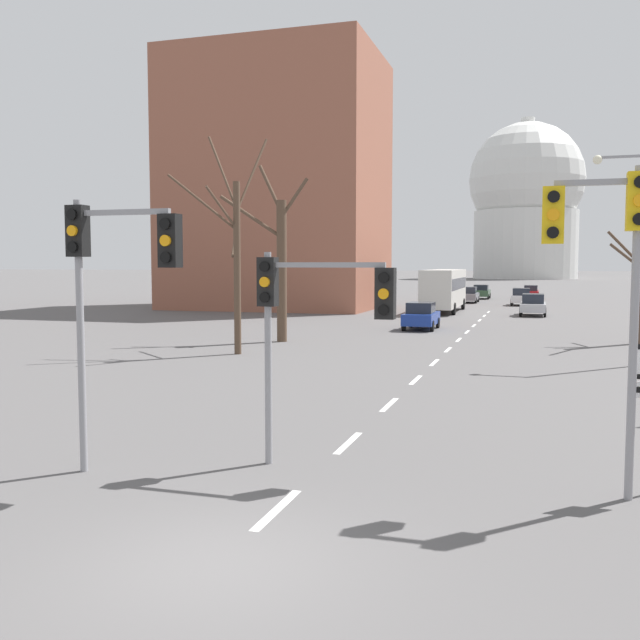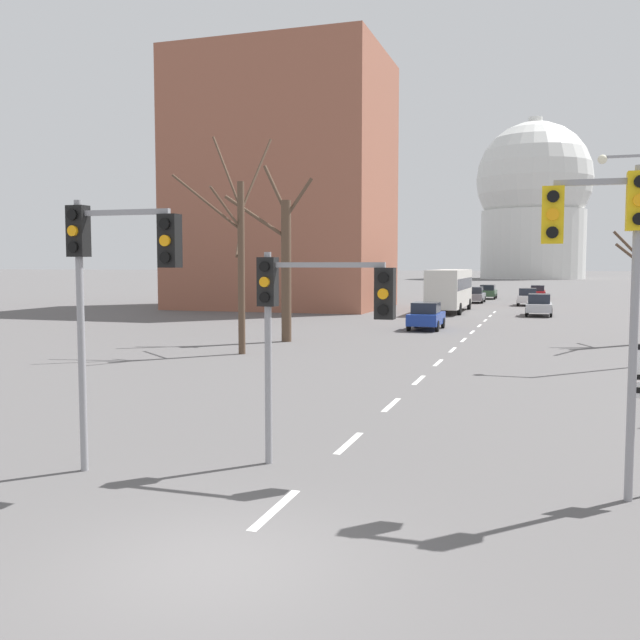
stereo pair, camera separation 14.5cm
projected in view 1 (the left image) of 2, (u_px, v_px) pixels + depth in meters
ground_plane at (219, 564)px, 9.45m from camera, size 800.00×800.00×0.00m
lane_stripe_0 at (277, 509)px, 11.55m from camera, size 0.16×2.00×0.01m
lane_stripe_1 at (348, 443)px, 15.83m from camera, size 0.16×2.00×0.01m
lane_stripe_2 at (389, 405)px, 20.12m from camera, size 0.16×2.00×0.01m
lane_stripe_3 at (416, 380)px, 24.41m from camera, size 0.16×2.00×0.01m
lane_stripe_4 at (434, 362)px, 28.69m from camera, size 0.16×2.00×0.01m
lane_stripe_5 at (448, 350)px, 32.98m from camera, size 0.16×2.00×0.01m
lane_stripe_6 at (459, 340)px, 37.27m from camera, size 0.16×2.00×0.01m
lane_stripe_7 at (467, 332)px, 41.55m from camera, size 0.16×2.00×0.01m
lane_stripe_8 at (474, 326)px, 45.84m from camera, size 0.16×2.00×0.01m
lane_stripe_9 at (480, 320)px, 50.12m from camera, size 0.16×2.00×0.01m
lane_stripe_10 at (484, 316)px, 54.41m from camera, size 0.16×2.00×0.01m
lane_stripe_11 at (488, 312)px, 58.70m from camera, size 0.16×2.00×0.01m
traffic_signal_near_right at (608, 249)px, 11.84m from camera, size 1.68×0.34×5.58m
traffic_signal_near_left at (109, 267)px, 13.18m from camera, size 2.29×0.34×5.17m
traffic_signal_centre_tall at (310, 305)px, 13.71m from camera, size 2.71×0.34×4.21m
street_lamp_right at (636, 236)px, 27.65m from camera, size 2.13×0.36×8.22m
sedan_near_left at (481, 292)px, 80.63m from camera, size 1.88×4.29×1.60m
sedan_near_right at (533, 305)px, 54.45m from camera, size 1.93×4.38×1.68m
sedan_mid_centre at (421, 316)px, 43.03m from camera, size 1.87×3.88×1.66m
sedan_far_left at (531, 292)px, 81.46m from camera, size 1.78×4.45×1.52m
sedan_far_right at (521, 297)px, 67.84m from camera, size 1.89×4.00×1.65m
sedan_distant_centre at (469, 295)px, 72.69m from camera, size 1.84×4.56×1.62m
city_bus at (444, 287)px, 58.53m from camera, size 2.66×10.80×3.48m
bare_tree_left_near at (235, 252)px, 31.21m from camera, size 3.27×4.68×9.76m
bare_tree_right_near at (640, 270)px, 35.20m from camera, size 1.88×4.75×7.80m
bare_tree_left_far at (280, 262)px, 36.16m from camera, size 4.03×2.22×9.04m
capitol_dome at (526, 201)px, 188.44m from camera, size 29.86×29.86×42.18m
apartment_block_left at (278, 183)px, 64.18m from camera, size 18.00×14.00×22.38m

